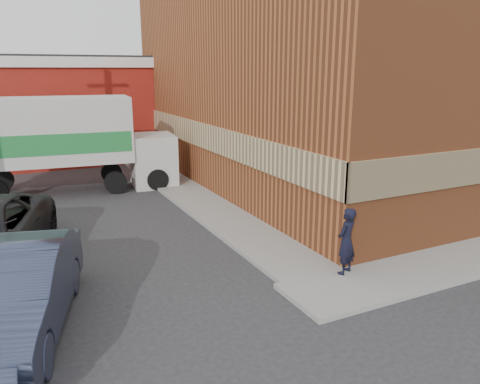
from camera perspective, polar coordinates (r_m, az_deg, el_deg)
name	(u,v)px	position (r m, az deg, el deg)	size (l,w,h in m)	color
ground	(292,284)	(11.32, 6.32, -11.08)	(90.00, 90.00, 0.00)	#28282B
brick_building	(346,74)	(22.48, 12.84, 13.80)	(14.25, 18.25, 9.36)	brown
sidewalk_west	(186,192)	(19.21, -6.66, 0.01)	(1.80, 18.00, 0.12)	gray
man	(346,241)	(11.50, 12.82, -5.85)	(0.60, 0.39, 1.64)	black
sedan	(13,293)	(9.90, -25.97, -11.04)	(1.81, 5.19, 1.71)	#2F354E
box_truck	(74,138)	(20.26, -19.59, 6.25)	(8.00, 3.16, 3.85)	beige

